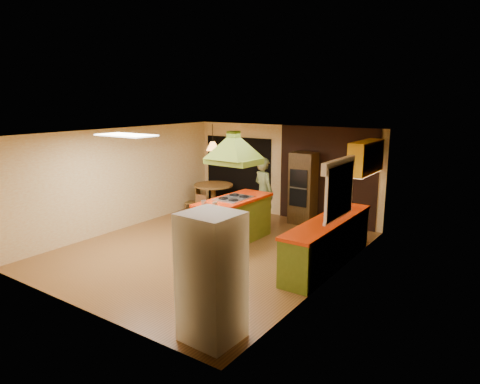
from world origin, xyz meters
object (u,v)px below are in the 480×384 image
Objects in this scene: man at (264,193)px; dining_table at (213,193)px; kitchen_island at (234,220)px; canister_large at (347,202)px; refrigerator at (212,277)px; wall_oven at (303,188)px.

man reaches higher than dining_table.
kitchen_island is 2.52m from canister_large.
canister_large is at bearing 89.94° from refrigerator.
refrigerator is 4.41m from canister_large.
kitchen_island is at bearing 123.49° from refrigerator.
kitchen_island is 2.37m from wall_oven.
man is 5.24m from refrigerator.
dining_table is at bearing 139.64° from kitchen_island.
dining_table is (-1.94, 1.74, 0.07)m from kitchen_island.
refrigerator is 5.87m from wall_oven.
wall_oven is 2.09m from canister_large.
wall_oven is 2.62m from dining_table.
dining_table is at bearing 169.71° from canister_large.
kitchen_island is 2.60m from dining_table.
canister_large is (2.31, -0.39, 0.16)m from man.
wall_oven is at bearing 76.49° from kitchen_island.
wall_oven reaches higher than kitchen_island.
canister_large is at bearing -166.97° from man.
wall_oven reaches higher than canister_large.
man is 1.61× the size of dining_table.
kitchen_island is 1.11× the size of wall_oven.
wall_oven reaches higher than dining_table.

